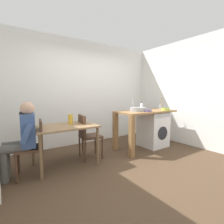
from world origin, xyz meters
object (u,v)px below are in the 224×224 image
Objects in this scene: mixing_bowl at (148,110)px; colander at (165,109)px; dining_table at (65,131)px; utensil_crock at (161,106)px; washing_machine at (153,129)px; vase at (71,119)px; chair_opposite at (87,134)px; seated_person at (22,136)px; chair_person_seat at (34,145)px; bottle_tall_green at (142,106)px.

colander is at bearing -1.90° from mixing_bowl.
utensil_crock reaches higher than dining_table.
washing_machine is 4.54× the size of vase.
mixing_bowl is (1.33, -0.39, 0.44)m from chair_opposite.
chair_opposite is at bearing 6.93° from dining_table.
chair_opposite is 2.17m from utensil_crock.
mixing_bowl is 0.91× the size of colander.
seated_person is (-0.71, -0.08, 0.03)m from dining_table.
utensil_crock is at bearing -79.33° from chair_person_seat.
bottle_tall_green reaches higher than vase.
mixing_bowl is (2.51, -0.25, 0.28)m from seated_person.
chair_opposite is 1.45m from mixing_bowl.
chair_person_seat reaches higher than dining_table.
seated_person is at bearing -178.98° from bottle_tall_green.
chair_opposite is at bearing -7.37° from vase.
chair_opposite is (0.48, 0.06, -0.14)m from dining_table.
seated_person reaches higher than chair_person_seat.
chair_opposite is 1.05× the size of washing_machine.
vase reaches higher than chair_opposite.
utensil_crock is at bearing 92.23° from chair_opposite.
utensil_crock is at bearing -3.68° from bottle_tall_green.
colander is 2.31m from vase.
chair_person_seat is 1.05× the size of washing_machine.
dining_table is 2.61m from utensil_crock.
dining_table is 1.22× the size of chair_person_seat.
bottle_tall_green is at bearing 176.32° from utensil_crock.
dining_table is at bearing 178.85° from bottle_tall_green.
vase is (-2.26, 0.45, -0.12)m from colander.
bottle_tall_green reaches higher than colander.
chair_person_seat is 1.00× the size of chair_opposite.
seated_person is at bearing -173.14° from dining_table.
washing_machine is 0.67m from bottle_tall_green.
utensil_crock reaches higher than chair_opposite.
bottle_tall_green is 1.07× the size of colander.
colander is 1.06× the size of vase.
mixing_bowl is at bearing -162.32° from utensil_crock.
seated_person is 3.14m from colander.
mixing_bowl reaches higher than dining_table.
vase is (-1.66, 0.43, -0.11)m from mixing_bowl.
vase is (0.70, 0.21, 0.33)m from chair_person_seat.
dining_table is 0.50m from chair_opposite.
seated_person is 5.62× the size of bottle_tall_green.
chair_person_seat is at bearing -90.00° from seated_person.
seated_person is (-0.16, 0.03, 0.16)m from chair_person_seat.
vase is (-0.33, 0.04, 0.33)m from chair_opposite.
washing_machine is 4.71× the size of mixing_bowl.
utensil_crock is at bearing -79.85° from seated_person.
dining_table is 6.03× the size of mixing_bowl.
colander is (2.96, -0.24, 0.44)m from chair_person_seat.
vase is at bearing 175.72° from utensil_crock.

